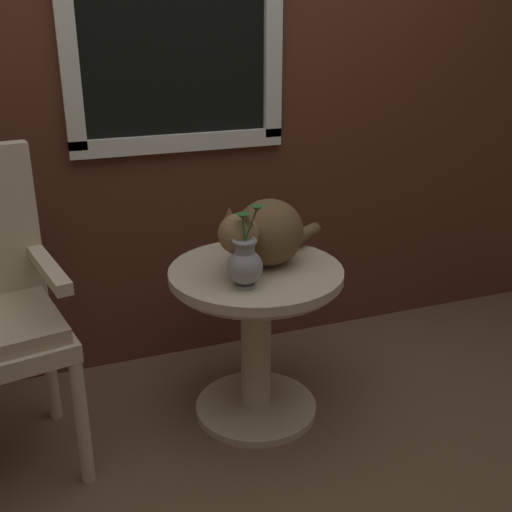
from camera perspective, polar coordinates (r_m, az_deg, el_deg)
name	(u,v)px	position (r m, az deg, el deg)	size (l,w,h in m)	color
ground_plane	(262,456)	(2.33, 0.58, -17.69)	(6.00, 6.00, 0.00)	brown
back_wall	(188,54)	(2.60, -6.23, 17.79)	(4.00, 0.07, 2.60)	#562D1E
wicker_side_table	(256,315)	(2.32, 0.00, -5.36)	(0.63, 0.63, 0.60)	beige
cat	(265,233)	(2.24, 0.87, 2.14)	(0.50, 0.36, 0.25)	brown
pewter_vase_with_ivy	(245,263)	(2.07, -1.01, -0.60)	(0.12, 0.12, 0.29)	#99999E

